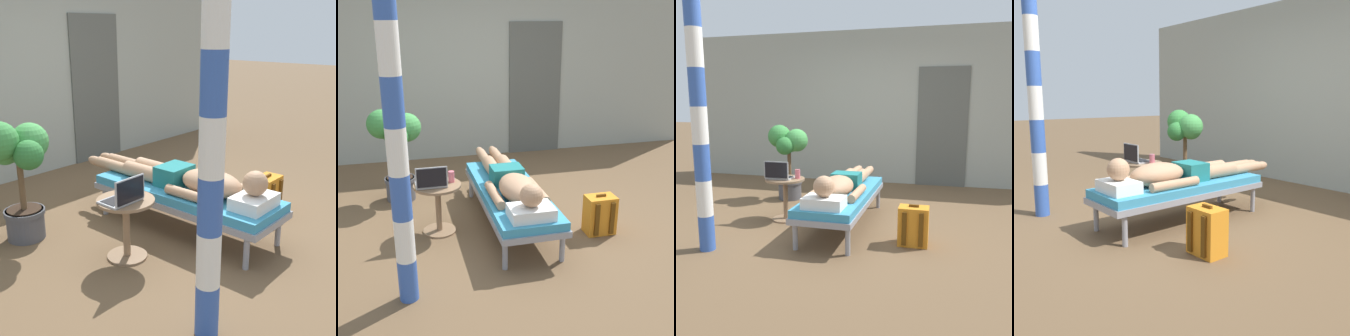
{
  "view_description": "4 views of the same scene",
  "coord_description": "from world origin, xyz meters",
  "views": [
    {
      "loc": [
        -3.02,
        -2.58,
        1.86
      ],
      "look_at": [
        -0.12,
        -0.08,
        0.64
      ],
      "focal_mm": 47.19,
      "sensor_mm": 36.0,
      "label": 1
    },
    {
      "loc": [
        -1.06,
        -4.27,
        2.14
      ],
      "look_at": [
        -0.01,
        -0.17,
        0.65
      ],
      "focal_mm": 46.79,
      "sensor_mm": 36.0,
      "label": 2
    },
    {
      "loc": [
        1.13,
        -4.22,
        1.43
      ],
      "look_at": [
        0.02,
        -0.07,
        0.67
      ],
      "focal_mm": 39.4,
      "sensor_mm": 36.0,
      "label": 3
    },
    {
      "loc": [
        3.12,
        -2.67,
        1.28
      ],
      "look_at": [
        0.25,
        -0.31,
        0.61
      ],
      "focal_mm": 41.74,
      "sensor_mm": 36.0,
      "label": 4
    }
  ],
  "objects": [
    {
      "name": "ground_plane",
      "position": [
        0.0,
        0.0,
        0.0
      ],
      "size": [
        40.0,
        40.0,
        0.0
      ],
      "primitive_type": "plane",
      "color": "brown"
    },
    {
      "name": "house_wall_back",
      "position": [
        0.04,
        2.45,
        1.35
      ],
      "size": [
        7.6,
        0.2,
        2.7
      ],
      "primitive_type": "cube",
      "color": "#999E93",
      "rests_on": "ground"
    },
    {
      "name": "house_door_panel",
      "position": [
        1.11,
        2.34,
        1.02
      ],
      "size": [
        0.84,
        0.03,
        2.04
      ],
      "primitive_type": "cube",
      "color": "#545651",
      "rests_on": "ground"
    },
    {
      "name": "lounge_chair",
      "position": [
        0.04,
        -0.16,
        0.35
      ],
      "size": [
        0.64,
        1.88,
        0.42
      ],
      "color": "gray",
      "rests_on": "ground"
    },
    {
      "name": "person_reclining",
      "position": [
        0.04,
        -0.21,
        0.52
      ],
      "size": [
        0.53,
        2.17,
        0.32
      ],
      "color": "white",
      "rests_on": "lounge_chair"
    },
    {
      "name": "side_table",
      "position": [
        -0.71,
        -0.13,
        0.36
      ],
      "size": [
        0.48,
        0.48,
        0.52
      ],
      "color": "#8C6B4C",
      "rests_on": "ground"
    },
    {
      "name": "laptop",
      "position": [
        -0.77,
        -0.18,
        0.58
      ],
      "size": [
        0.31,
        0.24,
        0.23
      ],
      "color": "#A5A8AD",
      "rests_on": "side_table"
    },
    {
      "name": "drink_glass",
      "position": [
        -0.56,
        -0.09,
        0.58
      ],
      "size": [
        0.06,
        0.06,
        0.11
      ],
      "primitive_type": "cylinder",
      "color": "#D86672",
      "rests_on": "side_table"
    },
    {
      "name": "backpack",
      "position": [
        0.89,
        -0.56,
        0.2
      ],
      "size": [
        0.3,
        0.26,
        0.42
      ],
      "color": "orange",
      "rests_on": "ground"
    },
    {
      "name": "potted_plant",
      "position": [
        -1.09,
        0.84,
        0.72
      ],
      "size": [
        0.62,
        0.59,
        1.12
      ],
      "color": "#4C4C51",
      "rests_on": "ground"
    },
    {
      "name": "porch_post",
      "position": [
        -1.07,
        -1.22,
        1.23
      ],
      "size": [
        0.15,
        0.15,
        2.45
      ],
      "color": "#3359B2",
      "rests_on": "ground"
    }
  ]
}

